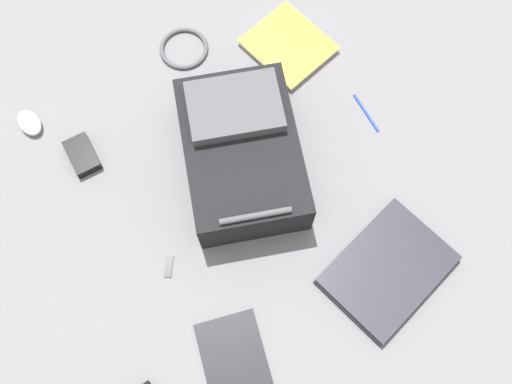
# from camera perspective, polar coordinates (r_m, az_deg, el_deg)

# --- Properties ---
(ground_plane) EXTENTS (3.62, 3.62, 0.00)m
(ground_plane) POSITION_cam_1_polar(r_m,az_deg,el_deg) (1.59, -1.02, -0.20)
(ground_plane) COLOR slate
(backpack) EXTENTS (0.42, 0.52, 0.19)m
(backpack) POSITION_cam_1_polar(r_m,az_deg,el_deg) (1.55, -1.48, 4.09)
(backpack) COLOR black
(backpack) RESTS_ON ground_plane
(laptop) EXTENTS (0.38, 0.32, 0.03)m
(laptop) POSITION_cam_1_polar(r_m,az_deg,el_deg) (1.56, 13.18, -7.62)
(laptop) COLOR #24242C
(laptop) RESTS_ON ground_plane
(book_manual) EXTENTS (0.21, 0.26, 0.01)m
(book_manual) POSITION_cam_1_polar(r_m,az_deg,el_deg) (1.50, -2.20, -16.62)
(book_manual) COLOR silver
(book_manual) RESTS_ON ground_plane
(book_red) EXTENTS (0.27, 0.29, 0.02)m
(book_red) POSITION_cam_1_polar(r_m,az_deg,el_deg) (1.81, 3.29, 14.53)
(book_red) COLOR silver
(book_red) RESTS_ON ground_plane
(computer_mouse) EXTENTS (0.07, 0.10, 0.03)m
(computer_mouse) POSITION_cam_1_polar(r_m,az_deg,el_deg) (1.79, -21.91, 6.51)
(computer_mouse) COLOR silver
(computer_mouse) RESTS_ON ground_plane
(cable_coil) EXTENTS (0.15, 0.15, 0.01)m
(cable_coil) POSITION_cam_1_polar(r_m,az_deg,el_deg) (1.82, -7.29, 14.18)
(cable_coil) COLOR #4C4C51
(cable_coil) RESTS_ON ground_plane
(power_brick) EXTENTS (0.07, 0.12, 0.03)m
(power_brick) POSITION_cam_1_polar(r_m,az_deg,el_deg) (1.70, -17.14, 3.57)
(power_brick) COLOR black
(power_brick) RESTS_ON ground_plane
(pen_black) EXTENTS (0.01, 0.14, 0.01)m
(pen_black) POSITION_cam_1_polar(r_m,az_deg,el_deg) (1.72, 11.08, 7.88)
(pen_black) COLOR #1933B2
(pen_black) RESTS_ON ground_plane
(usb_stick) EXTENTS (0.05, 0.06, 0.01)m
(usb_stick) POSITION_cam_1_polar(r_m,az_deg,el_deg) (1.55, -8.80, -7.42)
(usb_stick) COLOR black
(usb_stick) RESTS_ON ground_plane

